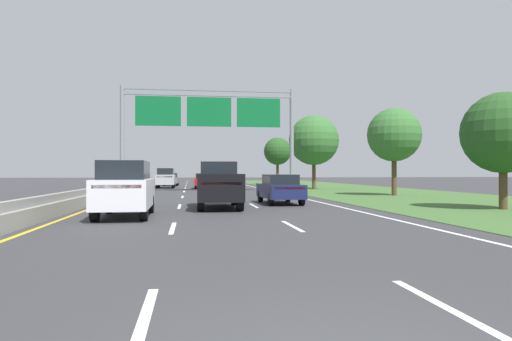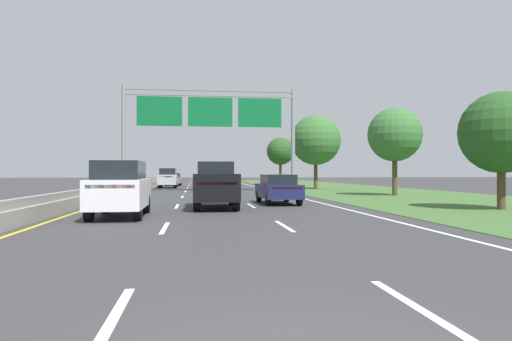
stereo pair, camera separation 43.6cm
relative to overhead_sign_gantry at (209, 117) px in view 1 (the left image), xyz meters
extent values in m
plane|color=#333335|center=(-0.30, -1.82, -6.48)|extent=(220.00, 220.00, 0.00)
cube|color=white|center=(-2.15, -35.32, -6.48)|extent=(0.14, 3.00, 0.01)
cube|color=white|center=(-2.15, -26.32, -6.48)|extent=(0.14, 3.00, 0.01)
cube|color=white|center=(-2.15, -17.32, -6.48)|extent=(0.14, 3.00, 0.01)
cube|color=white|center=(-2.15, -8.32, -6.48)|extent=(0.14, 3.00, 0.01)
cube|color=white|center=(-2.15, 0.68, -6.48)|extent=(0.14, 3.00, 0.01)
cube|color=white|center=(-2.15, 9.68, -6.48)|extent=(0.14, 3.00, 0.01)
cube|color=white|center=(-2.15, 18.68, -6.48)|extent=(0.14, 3.00, 0.01)
cube|color=white|center=(-2.15, 27.68, -6.48)|extent=(0.14, 3.00, 0.01)
cube|color=white|center=(-2.15, 36.68, -6.48)|extent=(0.14, 3.00, 0.01)
cube|color=white|center=(-2.15, 45.68, -6.48)|extent=(0.14, 3.00, 0.01)
cube|color=white|center=(1.55, -35.32, -6.48)|extent=(0.14, 3.00, 0.01)
cube|color=white|center=(1.55, -26.32, -6.48)|extent=(0.14, 3.00, 0.01)
cube|color=white|center=(1.55, -17.32, -6.48)|extent=(0.14, 3.00, 0.01)
cube|color=white|center=(1.55, -8.32, -6.48)|extent=(0.14, 3.00, 0.01)
cube|color=white|center=(1.55, 0.68, -6.48)|extent=(0.14, 3.00, 0.01)
cube|color=white|center=(1.55, 9.68, -6.48)|extent=(0.14, 3.00, 0.01)
cube|color=white|center=(1.55, 18.68, -6.48)|extent=(0.14, 3.00, 0.01)
cube|color=white|center=(1.55, 27.68, -6.48)|extent=(0.14, 3.00, 0.01)
cube|color=white|center=(1.55, 36.68, -6.48)|extent=(0.14, 3.00, 0.01)
cube|color=white|center=(1.55, 45.68, -6.48)|extent=(0.14, 3.00, 0.01)
cube|color=white|center=(5.60, -1.82, -6.48)|extent=(0.16, 106.00, 0.01)
cube|color=gold|center=(-6.20, -1.82, -6.48)|extent=(0.16, 106.00, 0.01)
cube|color=#3D602D|center=(13.65, -1.82, -6.47)|extent=(14.00, 110.00, 0.02)
cube|color=gray|center=(-6.90, -1.82, -6.21)|extent=(0.60, 110.00, 0.55)
cube|color=gray|center=(-6.90, -1.82, -5.78)|extent=(0.25, 110.00, 0.30)
cylinder|color=gray|center=(-7.35, 0.09, -1.94)|extent=(0.36, 0.36, 9.09)
cylinder|color=gray|center=(7.35, 0.09, -1.94)|extent=(0.36, 0.36, 9.09)
cube|color=gray|center=(0.00, 0.09, 2.38)|extent=(14.70, 0.24, 0.20)
cube|color=gray|center=(0.00, 0.09, 1.93)|extent=(14.70, 0.24, 0.20)
cube|color=#0C602D|center=(-4.33, -0.09, 0.44)|extent=(3.83, 0.12, 2.53)
cube|color=#0C602D|center=(0.00, -0.09, 0.44)|extent=(3.83, 0.12, 2.53)
cube|color=#0C602D|center=(4.33, -0.09, 0.44)|extent=(3.83, 0.12, 2.53)
cube|color=black|center=(-0.28, -18.61, -5.56)|extent=(2.12, 5.45, 1.00)
cube|color=black|center=(-0.26, -17.76, -4.67)|extent=(1.76, 1.94, 0.78)
cube|color=#B21414|center=(-0.34, -21.27, -5.26)|extent=(1.68, 0.12, 0.12)
cube|color=black|center=(-0.32, -20.34, -4.96)|extent=(2.04, 1.99, 0.20)
cylinder|color=black|center=(-1.08, -16.75, -6.06)|extent=(0.32, 0.85, 0.84)
cylinder|color=black|center=(0.61, -16.79, -6.06)|extent=(0.32, 0.85, 0.84)
cylinder|color=black|center=(-1.17, -20.43, -6.06)|extent=(0.32, 0.85, 0.84)
cylinder|color=black|center=(0.53, -20.47, -6.06)|extent=(0.32, 0.85, 0.84)
cube|color=silver|center=(-4.05, -22.54, -5.58)|extent=(1.96, 4.72, 1.05)
cube|color=black|center=(-4.05, -22.69, -4.71)|extent=(1.67, 3.02, 0.68)
cube|color=#B21414|center=(-4.02, -24.85, -5.26)|extent=(1.60, 0.10, 0.12)
cylinder|color=black|center=(-4.90, -20.96, -6.10)|extent=(0.27, 0.76, 0.76)
cylinder|color=black|center=(-3.26, -20.94, -6.10)|extent=(0.27, 0.76, 0.76)
cylinder|color=black|center=(-4.85, -24.15, -6.10)|extent=(0.27, 0.76, 0.76)
cylinder|color=black|center=(-3.21, -24.13, -6.10)|extent=(0.27, 0.76, 0.76)
cube|color=#161E47|center=(3.16, -16.02, -5.79)|extent=(1.95, 4.45, 0.72)
cube|color=black|center=(3.16, -16.07, -5.17)|extent=(1.63, 2.34, 0.52)
cube|color=#B21414|center=(3.22, -18.18, -5.58)|extent=(1.53, 0.12, 0.12)
cylinder|color=black|center=(2.31, -14.55, -6.15)|extent=(0.24, 0.67, 0.66)
cylinder|color=black|center=(3.91, -14.50, -6.15)|extent=(0.24, 0.67, 0.66)
cylinder|color=black|center=(2.40, -17.54, -6.15)|extent=(0.24, 0.67, 0.66)
cylinder|color=black|center=(4.00, -17.49, -6.15)|extent=(0.24, 0.67, 0.66)
cube|color=slate|center=(-4.01, 18.45, -5.79)|extent=(1.91, 4.44, 0.72)
cube|color=black|center=(-4.01, 18.40, -5.17)|extent=(1.61, 2.33, 0.52)
cube|color=#B21414|center=(-4.06, 16.29, -5.58)|extent=(1.53, 0.11, 0.12)
cylinder|color=black|center=(-4.78, 19.96, -6.15)|extent=(0.23, 0.66, 0.66)
cylinder|color=black|center=(-3.18, 19.93, -6.15)|extent=(0.23, 0.66, 0.66)
cylinder|color=black|center=(-4.85, 16.97, -6.15)|extent=(0.23, 0.66, 0.66)
cylinder|color=black|center=(-3.25, 16.94, -6.15)|extent=(0.23, 0.66, 0.66)
cube|color=maroon|center=(-0.25, 8.30, -5.79)|extent=(1.92, 4.44, 0.72)
cube|color=black|center=(-0.25, 8.25, -5.17)|extent=(1.62, 2.34, 0.52)
cube|color=#B21414|center=(-0.30, 6.14, -5.58)|extent=(1.53, 0.11, 0.12)
cylinder|color=black|center=(-1.02, 9.81, -6.15)|extent=(0.24, 0.66, 0.66)
cylinder|color=black|center=(0.58, 9.77, -6.15)|extent=(0.24, 0.66, 0.66)
cylinder|color=black|center=(-1.09, 6.82, -6.15)|extent=(0.24, 0.66, 0.66)
cylinder|color=black|center=(0.51, 6.78, -6.15)|extent=(0.24, 0.66, 0.66)
cube|color=#B2B5BA|center=(-4.22, 10.24, -5.58)|extent=(1.91, 4.70, 1.05)
cube|color=black|center=(-4.22, 10.09, -4.71)|extent=(1.64, 3.00, 0.68)
cube|color=#B21414|center=(-4.22, 7.93, -5.26)|extent=(1.60, 0.08, 0.12)
cylinder|color=black|center=(-5.04, 11.84, -6.10)|extent=(0.26, 0.76, 0.76)
cylinder|color=black|center=(-3.40, 11.83, -6.10)|extent=(0.26, 0.76, 0.76)
cylinder|color=black|center=(-5.04, 8.64, -6.10)|extent=(0.26, 0.76, 0.76)
cylinder|color=black|center=(-3.40, 8.64, -6.10)|extent=(0.26, 0.76, 0.76)
cylinder|color=#4C3823|center=(12.38, -21.39, -5.48)|extent=(0.36, 0.36, 2.01)
sphere|color=#234C1E|center=(12.38, -21.39, -3.00)|extent=(3.67, 3.67, 3.67)
cylinder|color=#4C3823|center=(12.91, -8.83, -5.06)|extent=(0.36, 0.36, 2.84)
sphere|color=#33662D|center=(12.91, -8.83, -2.10)|extent=(3.85, 3.85, 3.85)
cylinder|color=#4C3823|center=(10.53, 4.36, -5.04)|extent=(0.36, 0.36, 2.89)
sphere|color=#33662D|center=(10.53, 4.36, -1.61)|extent=(4.95, 4.95, 4.95)
cylinder|color=#4C3823|center=(9.96, 20.78, -4.97)|extent=(0.36, 0.36, 3.03)
sphere|color=#234C1E|center=(9.96, 20.78, -1.98)|extent=(3.68, 3.68, 3.68)
camera|label=1|loc=(-1.63, -40.71, -4.79)|focal=32.81mm
camera|label=2|loc=(-1.19, -40.77, -4.79)|focal=32.81mm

